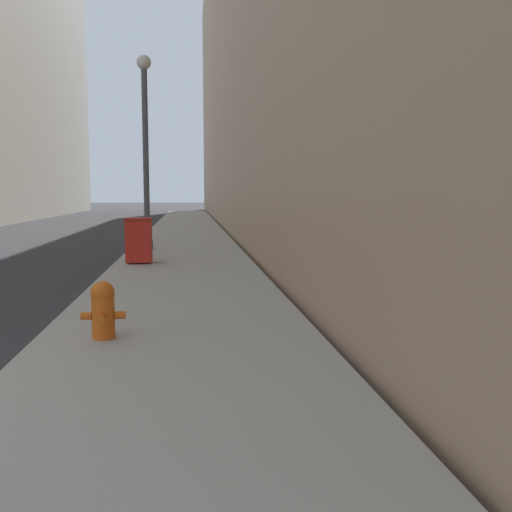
% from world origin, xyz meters
% --- Properties ---
extents(sidewalk_right, '(3.30, 60.00, 0.13)m').
position_xyz_m(sidewalk_right, '(5.21, 18.00, 0.07)').
color(sidewalk_right, '#9E998E').
rests_on(sidewalk_right, ground).
extents(building_right_stone, '(12.00, 60.00, 19.84)m').
position_xyz_m(building_right_stone, '(12.96, 26.00, 9.92)').
color(building_right_stone, '#9E7F66').
rests_on(building_right_stone, ground).
extents(fire_hydrant, '(0.50, 0.38, 0.66)m').
position_xyz_m(fire_hydrant, '(4.34, 2.11, 0.48)').
color(fire_hydrant, '#D15614').
rests_on(fire_hydrant, sidewalk_right).
extents(trash_bin, '(0.61, 0.58, 1.07)m').
position_xyz_m(trash_bin, '(4.15, 9.19, 0.68)').
color(trash_bin, red).
rests_on(trash_bin, sidewalk_right).
extents(lamppost, '(0.42, 0.42, 5.56)m').
position_xyz_m(lamppost, '(4.11, 12.56, 3.28)').
color(lamppost, '#4C4C51').
rests_on(lamppost, sidewalk_right).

